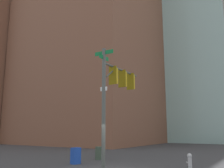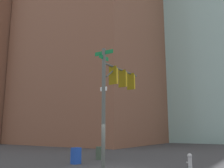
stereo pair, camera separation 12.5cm
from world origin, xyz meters
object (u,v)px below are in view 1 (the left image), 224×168
(signal_pole_assembly, at_px, (116,87))
(litter_bin, at_px, (99,153))
(newspaper_box, at_px, (76,156))
(fire_hydrant, at_px, (190,160))

(signal_pole_assembly, distance_m, litter_bin, 6.08)
(signal_pole_assembly, height_order, newspaper_box, signal_pole_assembly)
(litter_bin, distance_m, newspaper_box, 2.86)
(newspaper_box, bearing_deg, signal_pole_assembly, -170.87)
(signal_pole_assembly, height_order, fire_hydrant, signal_pole_assembly)
(litter_bin, height_order, newspaper_box, newspaper_box)
(fire_hydrant, distance_m, newspaper_box, 7.16)
(fire_hydrant, bearing_deg, signal_pole_assembly, 23.72)
(fire_hydrant, bearing_deg, litter_bin, -8.46)
(signal_pole_assembly, xyz_separation_m, fire_hydrant, (-3.85, -1.69, -4.37))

